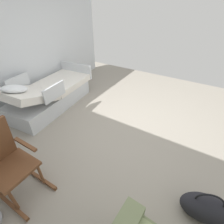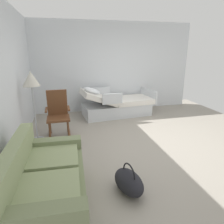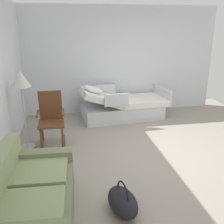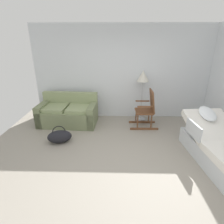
% 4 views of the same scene
% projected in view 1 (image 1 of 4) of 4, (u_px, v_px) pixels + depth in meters
% --- Properties ---
extents(ground_plane, '(6.27, 6.27, 0.00)m').
position_uv_depth(ground_plane, '(122.00, 131.00, 3.18)').
color(ground_plane, gray).
extents(side_wall, '(0.10, 5.08, 2.70)m').
position_uv_depth(side_wall, '(19.00, 42.00, 3.50)').
color(side_wall, silver).
rests_on(side_wall, ground).
extents(hospital_bed, '(1.16, 2.20, 0.93)m').
position_uv_depth(hospital_bed, '(50.00, 95.00, 3.77)').
color(hospital_bed, silver).
rests_on(hospital_bed, ground).
extents(rocking_chair, '(0.77, 0.51, 1.05)m').
position_uv_depth(rocking_chair, '(7.00, 163.00, 1.96)').
color(rocking_chair, brown).
rests_on(rocking_chair, ground).
extents(duffel_bag, '(0.62, 0.43, 0.43)m').
position_uv_depth(duffel_bag, '(206.00, 208.00, 1.88)').
color(duffel_bag, black).
rests_on(duffel_bag, ground).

